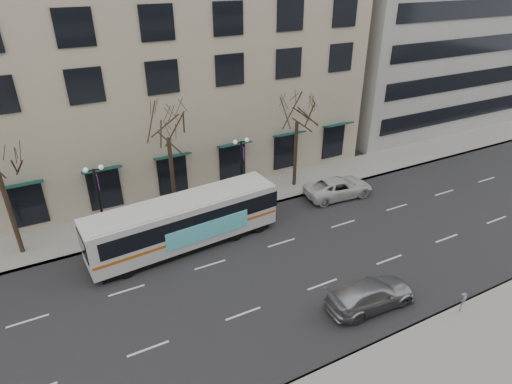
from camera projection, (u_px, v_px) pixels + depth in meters
ground at (225, 287)px, 24.04m from camera, size 160.00×160.00×0.00m
sidewalk_far at (238, 198)px, 33.07m from camera, size 80.00×4.00×0.15m
building_hotel at (91, 21)px, 33.98m from camera, size 40.00×20.00×24.00m
tree_far_mid at (167, 124)px, 27.66m from camera, size 3.60×3.60×8.55m
tree_far_right at (298, 110)px, 31.94m from camera, size 3.60×3.60×8.06m
lamp_post_left at (99, 199)px, 27.04m from camera, size 1.22×0.45×5.21m
lamp_post_right at (242, 168)px, 31.09m from camera, size 1.22×0.45×5.21m
city_bus at (186, 221)px, 26.85m from camera, size 12.36×3.60×3.31m
silver_car at (371, 294)px, 22.48m from camera, size 5.11×2.28×1.46m
white_pickup at (338, 187)px, 33.13m from camera, size 5.61×2.95×1.50m
pay_station at (463, 299)px, 21.80m from camera, size 0.26×0.18×1.15m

